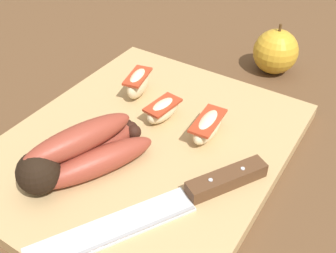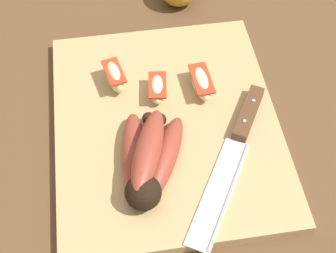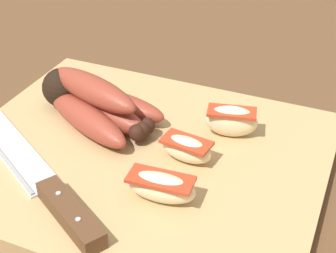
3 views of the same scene
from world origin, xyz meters
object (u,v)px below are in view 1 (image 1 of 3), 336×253
(apple_wedge_middle, at_px, (163,110))
(whole_apple, at_px, (276,52))
(banana_bunch, at_px, (80,152))
(chefs_knife, at_px, (190,195))
(apple_wedge_near, at_px, (138,83))
(apple_wedge_far, at_px, (208,126))

(apple_wedge_middle, distance_m, whole_apple, 0.25)
(apple_wedge_middle, bearing_deg, whole_apple, 162.93)
(banana_bunch, xyz_separation_m, chefs_knife, (-0.03, 0.14, -0.02))
(banana_bunch, height_order, apple_wedge_near, banana_bunch)
(apple_wedge_near, height_order, whole_apple, whole_apple)
(apple_wedge_far, bearing_deg, whole_apple, 179.19)
(apple_wedge_far, height_order, whole_apple, whole_apple)
(chefs_knife, height_order, whole_apple, whole_apple)
(banana_bunch, relative_size, apple_wedge_near, 2.56)
(whole_apple, bearing_deg, chefs_knife, 5.41)
(banana_bunch, height_order, apple_wedge_middle, banana_bunch)
(chefs_knife, distance_m, apple_wedge_middle, 0.15)
(banana_bunch, relative_size, whole_apple, 1.88)
(banana_bunch, height_order, apple_wedge_far, banana_bunch)
(whole_apple, bearing_deg, apple_wedge_far, -0.81)
(banana_bunch, bearing_deg, apple_wedge_near, -168.56)
(apple_wedge_near, height_order, apple_wedge_far, apple_wedge_near)
(chefs_knife, bearing_deg, apple_wedge_far, -161.43)
(apple_wedge_middle, xyz_separation_m, whole_apple, (-0.24, 0.07, 0.00))
(chefs_knife, relative_size, apple_wedge_near, 3.97)
(apple_wedge_middle, bearing_deg, chefs_knife, 44.77)
(apple_wedge_near, bearing_deg, whole_apple, 146.60)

